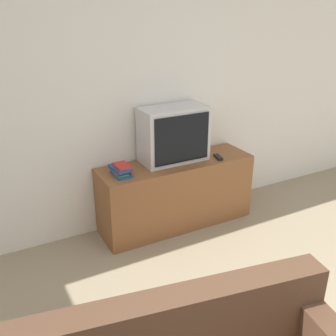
{
  "coord_description": "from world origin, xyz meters",
  "views": [
    {
      "loc": [
        -1.31,
        -0.34,
        2.12
      ],
      "look_at": [
        0.08,
        2.27,
        0.87
      ],
      "focal_mm": 42.0,
      "sensor_mm": 36.0,
      "label": 1
    }
  ],
  "objects_px": {
    "book_stack": "(121,170)",
    "remote_on_stand": "(218,157)",
    "tv_stand": "(176,193)",
    "television": "(174,134)"
  },
  "relations": [
    {
      "from": "tv_stand",
      "to": "television",
      "type": "xyz_separation_m",
      "value": [
        0.0,
        0.06,
        0.61
      ]
    },
    {
      "from": "tv_stand",
      "to": "book_stack",
      "type": "bearing_deg",
      "value": -176.39
    },
    {
      "from": "television",
      "to": "remote_on_stand",
      "type": "relative_size",
      "value": 4.34
    },
    {
      "from": "tv_stand",
      "to": "television",
      "type": "bearing_deg",
      "value": 88.6
    },
    {
      "from": "television",
      "to": "tv_stand",
      "type": "bearing_deg",
      "value": -91.4
    },
    {
      "from": "remote_on_stand",
      "to": "book_stack",
      "type": "bearing_deg",
      "value": 176.01
    },
    {
      "from": "tv_stand",
      "to": "remote_on_stand",
      "type": "relative_size",
      "value": 10.45
    },
    {
      "from": "book_stack",
      "to": "remote_on_stand",
      "type": "xyz_separation_m",
      "value": [
        1.01,
        -0.07,
        -0.04
      ]
    },
    {
      "from": "tv_stand",
      "to": "remote_on_stand",
      "type": "height_order",
      "value": "remote_on_stand"
    },
    {
      "from": "tv_stand",
      "to": "book_stack",
      "type": "height_order",
      "value": "book_stack"
    }
  ]
}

